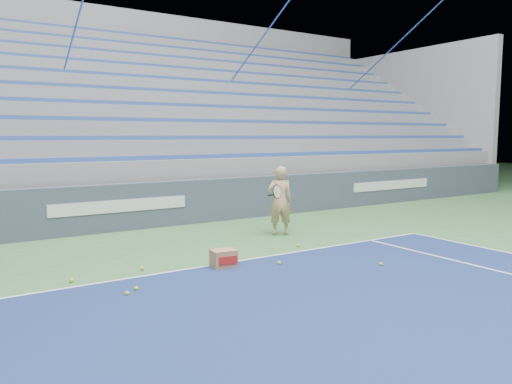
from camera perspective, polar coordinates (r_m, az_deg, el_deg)
sponsor_barrier at (r=12.06m, az=-15.39°, el=-1.69°), size 30.00×0.32×1.10m
bleachers at (r=17.48m, az=-21.22°, el=6.52°), size 31.00×9.15×7.30m
tennis_player at (r=11.11m, az=2.74°, el=-0.99°), size 0.94×0.90×1.54m
ball_box at (r=8.50m, az=-3.72°, el=-7.60°), size 0.44×0.36×0.30m
tennis_ball_0 at (r=8.55m, az=-12.86°, el=-8.49°), size 0.07×0.07×0.07m
tennis_ball_1 at (r=8.17m, az=-20.34°, el=-9.44°), size 0.07×0.07×0.07m
tennis_ball_2 at (r=8.88m, az=-4.27°, el=-7.78°), size 0.07×0.07×0.07m
tennis_ball_3 at (r=8.68m, az=2.66°, el=-8.10°), size 0.07×0.07×0.07m
tennis_ball_4 at (r=8.86m, az=14.09°, el=-7.99°), size 0.07×0.07×0.07m
tennis_ball_5 at (r=7.30m, az=-14.50°, el=-11.15°), size 0.07×0.07×0.07m
tennis_ball_6 at (r=7.49m, az=-13.52°, el=-10.66°), size 0.07×0.07×0.07m
tennis_ball_7 at (r=10.04m, az=4.86°, el=-6.10°), size 0.07×0.07×0.07m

